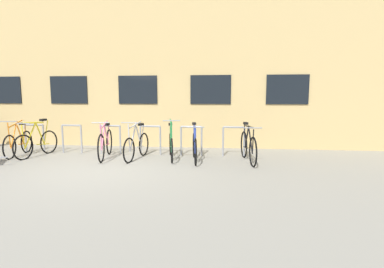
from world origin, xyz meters
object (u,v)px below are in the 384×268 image
bicycle_green (171,145)px  bicycle_silver (137,145)px  bicycle_yellow (37,143)px  bicycle_black (248,146)px  bicycle_blue (195,146)px  bicycle_orange (18,143)px  bicycle_pink (105,143)px

bicycle_green → bicycle_silver: (-0.92, -0.15, -0.00)m
bicycle_silver → bicycle_yellow: (-2.92, 0.02, 0.01)m
bicycle_black → bicycle_yellow: size_ratio=1.10×
bicycle_silver → bicycle_black: bearing=-0.5°
bicycle_black → bicycle_yellow: (-5.90, 0.05, -0.01)m
bicycle_black → bicycle_blue: bicycle_black is taller
bicycle_green → bicycle_blue: 0.71m
bicycle_orange → bicycle_black: size_ratio=0.89×
bicycle_pink → bicycle_green: size_ratio=1.09×
bicycle_orange → bicycle_yellow: 0.58m
bicycle_green → bicycle_black: size_ratio=0.93×
bicycle_pink → bicycle_black: bicycle_pink is taller
bicycle_green → bicycle_black: bearing=-4.8°
bicycle_green → bicycle_blue: size_ratio=1.00×
bicycle_orange → bicycle_green: size_ratio=0.97×
bicycle_pink → bicycle_yellow: (-2.02, -0.01, -0.02)m
bicycle_orange → bicycle_blue: size_ratio=0.97×
bicycle_silver → bicycle_blue: 1.59m
bicycle_orange → bicycle_yellow: (0.58, -0.03, 0.01)m
bicycle_pink → bicycle_yellow: 2.02m
bicycle_pink → bicycle_silver: (0.90, -0.03, -0.03)m
bicycle_green → bicycle_blue: bearing=-18.1°
bicycle_orange → bicycle_green: (4.42, 0.10, -0.00)m
bicycle_pink → bicycle_silver: 0.90m
bicycle_orange → bicycle_blue: bearing=-1.4°
bicycle_yellow → bicycle_black: bearing=-0.5°
bicycle_blue → bicycle_pink: bearing=177.6°
bicycle_pink → bicycle_yellow: size_ratio=1.11×
bicycle_silver → bicycle_green: bearing=9.1°
bicycle_black → bicycle_silver: 2.98m
bicycle_orange → bicycle_black: 6.48m
bicycle_green → bicycle_yellow: bearing=-178.2°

